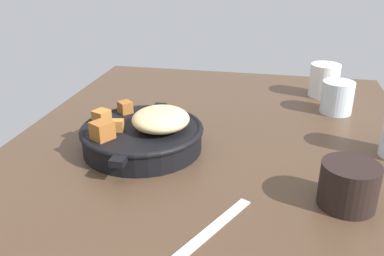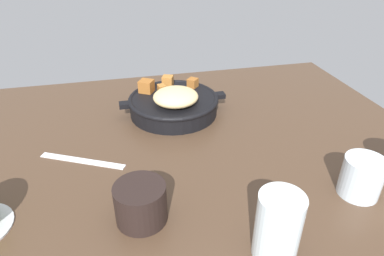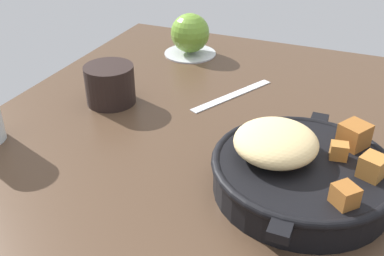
% 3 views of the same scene
% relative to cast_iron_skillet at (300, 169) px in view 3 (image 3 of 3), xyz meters
% --- Properties ---
extents(ground_plane, '(1.09, 0.80, 0.02)m').
position_rel_cast_iron_skillet_xyz_m(ground_plane, '(-0.01, 0.12, -0.04)').
color(ground_plane, '#473323').
extents(cast_iron_skillet, '(0.27, 0.23, 0.08)m').
position_rel_cast_iron_skillet_xyz_m(cast_iron_skillet, '(0.00, 0.00, 0.00)').
color(cast_iron_skillet, black).
rests_on(cast_iron_skillet, ground_plane).
extents(saucer_plate, '(0.11, 0.11, 0.01)m').
position_rel_cast_iron_skillet_xyz_m(saucer_plate, '(0.38, 0.31, -0.03)').
color(saucer_plate, '#B7BABF').
rests_on(saucer_plate, ground_plane).
extents(red_apple, '(0.08, 0.08, 0.08)m').
position_rel_cast_iron_skillet_xyz_m(red_apple, '(0.38, 0.31, 0.02)').
color(red_apple, olive).
rests_on(red_apple, saucer_plate).
extents(butter_knife, '(0.18, 0.10, 0.00)m').
position_rel_cast_iron_skillet_xyz_m(butter_knife, '(0.22, 0.16, -0.03)').
color(butter_knife, silver).
rests_on(butter_knife, ground_plane).
extents(coffee_mug_dark, '(0.09, 0.09, 0.07)m').
position_rel_cast_iron_skillet_xyz_m(coffee_mug_dark, '(0.12, 0.35, 0.00)').
color(coffee_mug_dark, black).
rests_on(coffee_mug_dark, ground_plane).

